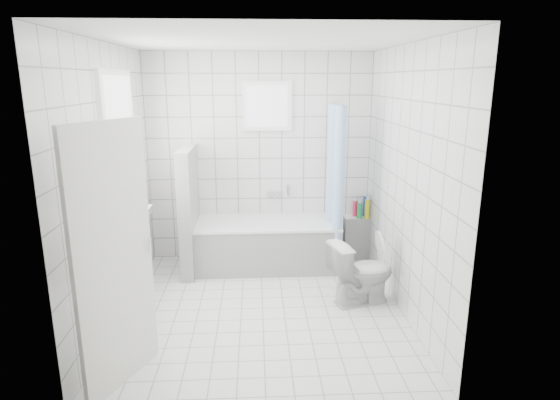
{
  "coord_description": "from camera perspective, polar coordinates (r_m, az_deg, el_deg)",
  "views": [
    {
      "loc": [
        -0.05,
        -4.35,
        2.26
      ],
      "look_at": [
        0.2,
        0.35,
        1.05
      ],
      "focal_mm": 30.0,
      "sensor_mm": 36.0,
      "label": 1
    }
  ],
  "objects": [
    {
      "name": "curtain_rod",
      "position": [
        5.54,
        6.9,
        11.62
      ],
      "size": [
        0.02,
        0.8,
        0.02
      ],
      "primitive_type": "cylinder",
      "rotation": [
        1.57,
        0.0,
        0.0
      ],
      "color": "silver",
      "rests_on": "wall_back"
    },
    {
      "name": "ledge_bottles",
      "position": [
        6.08,
        10.01,
        -1.01
      ],
      "size": [
        0.19,
        0.2,
        0.26
      ],
      "color": "yellow",
      "rests_on": "tiled_ledge"
    },
    {
      "name": "wall_left",
      "position": [
        4.66,
        -19.79,
        1.65
      ],
      "size": [
        0.02,
        3.0,
        2.6
      ],
      "primitive_type": "cube",
      "color": "white",
      "rests_on": "ground"
    },
    {
      "name": "ceiling",
      "position": [
        4.37,
        -2.47,
        18.86
      ],
      "size": [
        3.0,
        3.0,
        0.0
      ],
      "primitive_type": "plane",
      "rotation": [
        3.14,
        0.0,
        0.0
      ],
      "color": "white",
      "rests_on": "ground"
    },
    {
      "name": "window_left",
      "position": [
        4.88,
        -18.6,
        5.88
      ],
      "size": [
        0.01,
        0.9,
        1.4
      ],
      "primitive_type": "cube",
      "color": "white",
      "rests_on": "wall_left"
    },
    {
      "name": "door",
      "position": [
        3.62,
        -19.52,
        -6.82
      ],
      "size": [
        0.37,
        0.74,
        2.0
      ],
      "primitive_type": "cube",
      "rotation": [
        0.0,
        0.0,
        -0.43
      ],
      "color": "silver",
      "rests_on": "ground"
    },
    {
      "name": "partition_wall",
      "position": [
        5.69,
        -11.0,
        -1.24
      ],
      "size": [
        0.15,
        0.85,
        1.5
      ],
      "primitive_type": "cube",
      "color": "white",
      "rests_on": "ground"
    },
    {
      "name": "tub_faucet",
      "position": [
        5.99,
        -0.71,
        0.79
      ],
      "size": [
        0.18,
        0.06,
        0.06
      ],
      "primitive_type": "cube",
      "color": "silver",
      "rests_on": "wall_back"
    },
    {
      "name": "wall_back",
      "position": [
        5.93,
        -2.5,
        5.09
      ],
      "size": [
        2.8,
        0.02,
        2.6
      ],
      "primitive_type": "cube",
      "color": "white",
      "rests_on": "ground"
    },
    {
      "name": "window_sill",
      "position": [
        5.02,
        -17.43,
        -2.47
      ],
      "size": [
        0.18,
        1.02,
        0.08
      ],
      "primitive_type": "cube",
      "color": "white",
      "rests_on": "wall_left"
    },
    {
      "name": "ground",
      "position": [
        4.91,
        -2.14,
        -13.04
      ],
      "size": [
        3.0,
        3.0,
        0.0
      ],
      "primitive_type": "plane",
      "color": "white",
      "rests_on": "ground"
    },
    {
      "name": "window_back",
      "position": [
        5.82,
        -1.56,
        11.36
      ],
      "size": [
        0.5,
        0.01,
        0.5
      ],
      "primitive_type": "cube",
      "color": "white",
      "rests_on": "wall_back"
    },
    {
      "name": "sill_bottles",
      "position": [
        4.96,
        -17.51,
        -0.75
      ],
      "size": [
        0.17,
        0.78,
        0.31
      ],
      "color": "#2FCAD4",
      "rests_on": "window_sill"
    },
    {
      "name": "bathtub",
      "position": [
        5.82,
        -1.55,
        -5.36
      ],
      "size": [
        1.74,
        0.77,
        0.58
      ],
      "color": "white",
      "rests_on": "ground"
    },
    {
      "name": "wall_right",
      "position": [
        4.69,
        15.09,
        2.09
      ],
      "size": [
        0.02,
        3.0,
        2.6
      ],
      "primitive_type": "cube",
      "color": "white",
      "rests_on": "ground"
    },
    {
      "name": "toilet",
      "position": [
        4.95,
        9.94,
        -8.64
      ],
      "size": [
        0.74,
        0.55,
        0.68
      ],
      "primitive_type": "imported",
      "rotation": [
        0.0,
        0.0,
        1.85
      ],
      "color": "white",
      "rests_on": "ground"
    },
    {
      "name": "shower_curtain",
      "position": [
        5.53,
        6.84,
        2.2
      ],
      "size": [
        0.14,
        0.48,
        1.78
      ],
      "primitive_type": null,
      "color": "#5298F1",
      "rests_on": "curtain_rod"
    },
    {
      "name": "wall_front",
      "position": [
        3.01,
        -1.89,
        -4.22
      ],
      "size": [
        2.8,
        0.02,
        2.6
      ],
      "primitive_type": "cube",
      "color": "white",
      "rests_on": "ground"
    },
    {
      "name": "tiled_ledge",
      "position": [
        6.21,
        9.57,
        -4.43
      ],
      "size": [
        0.4,
        0.24,
        0.55
      ],
      "primitive_type": "cube",
      "color": "white",
      "rests_on": "ground"
    }
  ]
}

